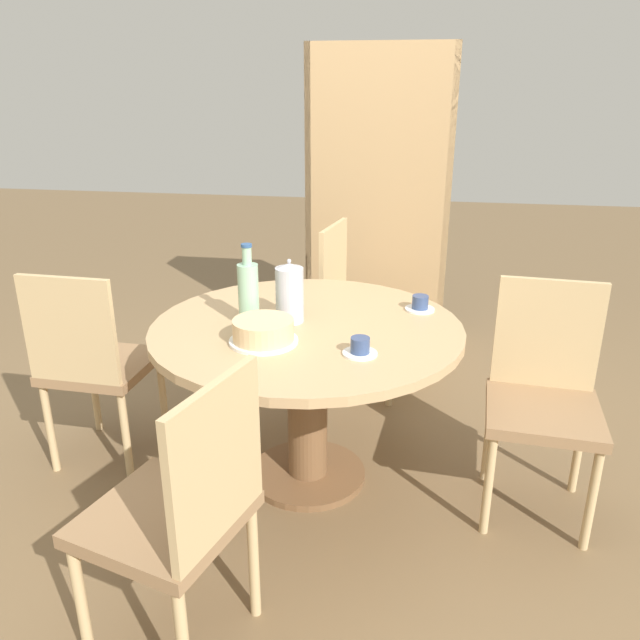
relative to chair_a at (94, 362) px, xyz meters
name	(u,v)px	position (x,y,z in m)	size (l,w,h in m)	color
ground_plane	(308,476)	(0.93, 0.03, -0.49)	(14.00, 14.00, 0.00)	brown
dining_table	(307,361)	(0.93, 0.03, 0.06)	(1.24, 1.24, 0.71)	brown
chair_a	(94,362)	(0.00, 0.00, 0.00)	(0.44, 0.44, 0.91)	tan
chair_b	(181,510)	(0.74, -0.88, 0.00)	(0.52, 0.52, 0.91)	tan
chair_c	(544,394)	(1.86, 0.02, 0.00)	(0.45, 0.45, 0.91)	tan
chair_d	(356,303)	(1.03, 0.95, 0.00)	(0.49, 0.49, 0.91)	tan
bookshelf	(378,208)	(1.08, 1.58, 0.41)	(0.86, 0.28, 1.83)	tan
coffee_pot	(290,293)	(0.86, 0.06, 0.34)	(0.11, 0.11, 0.26)	silver
water_bottle	(248,292)	(0.70, 0.00, 0.35)	(0.08, 0.08, 0.33)	#99C6A3
cake_main	(263,332)	(0.81, -0.17, 0.26)	(0.26, 0.26, 0.09)	white
cup_a	(420,304)	(1.37, 0.28, 0.25)	(0.13, 0.13, 0.06)	white
cup_b	(360,348)	(1.17, -0.22, 0.25)	(0.13, 0.13, 0.06)	white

